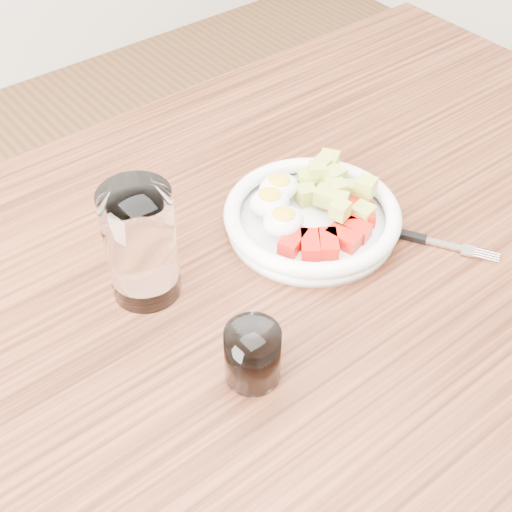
# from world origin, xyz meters

# --- Properties ---
(dining_table) EXTENTS (1.50, 0.90, 0.77)m
(dining_table) POSITION_xyz_m (0.00, 0.00, 0.67)
(dining_table) COLOR brown
(dining_table) RESTS_ON ground
(bowl) EXTENTS (0.25, 0.25, 0.06)m
(bowl) POSITION_xyz_m (0.11, 0.04, 0.79)
(bowl) COLOR white
(bowl) RESTS_ON dining_table
(fork) EXTENTS (0.11, 0.17, 0.01)m
(fork) POSITION_xyz_m (0.20, -0.07, 0.77)
(fork) COLOR black
(fork) RESTS_ON dining_table
(water_glass) EXTENTS (0.09, 0.09, 0.16)m
(water_glass) POSITION_xyz_m (-0.14, 0.07, 0.85)
(water_glass) COLOR white
(water_glass) RESTS_ON dining_table
(coffee_glass) EXTENTS (0.06, 0.06, 0.07)m
(coffee_glass) POSITION_xyz_m (-0.12, -0.12, 0.81)
(coffee_glass) COLOR white
(coffee_glass) RESTS_ON dining_table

